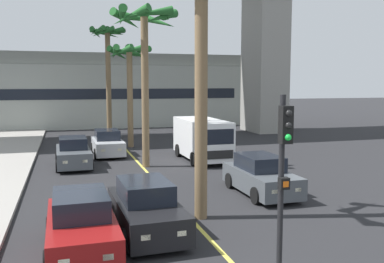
{
  "coord_description": "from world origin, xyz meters",
  "views": [
    {
      "loc": [
        -3.84,
        1.11,
        4.43
      ],
      "look_at": [
        0.0,
        14.0,
        2.9
      ],
      "focal_mm": 39.99,
      "sensor_mm": 36.0,
      "label": 1
    }
  ],
  "objects_px": {
    "car_queue_front": "(261,176)",
    "palm_tree_farthest_median": "(129,64)",
    "car_queue_third": "(107,144)",
    "traffic_light_median_near": "(283,168)",
    "car_queue_fifth": "(73,153)",
    "palm_tree_far_median": "(201,4)",
    "car_queue_fourth": "(146,209)",
    "palm_tree_mid_median": "(108,48)",
    "delivery_van": "(202,138)",
    "car_queue_second": "(81,225)",
    "palm_tree_near_median": "(145,35)"
  },
  "relations": [
    {
      "from": "palm_tree_near_median",
      "to": "palm_tree_far_median",
      "type": "xyz_separation_m",
      "value": [
        0.1,
        -9.08,
        0.01
      ]
    },
    {
      "from": "car_queue_fifth",
      "to": "delivery_van",
      "type": "relative_size",
      "value": 0.78
    },
    {
      "from": "palm_tree_farthest_median",
      "to": "car_queue_fifth",
      "type": "bearing_deg",
      "value": -122.67
    },
    {
      "from": "delivery_van",
      "to": "traffic_light_median_near",
      "type": "height_order",
      "value": "traffic_light_median_near"
    },
    {
      "from": "car_queue_fifth",
      "to": "palm_tree_far_median",
      "type": "xyz_separation_m",
      "value": [
        3.82,
        -10.24,
        6.16
      ]
    },
    {
      "from": "car_queue_front",
      "to": "car_queue_fifth",
      "type": "distance_m",
      "value": 10.67
    },
    {
      "from": "traffic_light_median_near",
      "to": "palm_tree_near_median",
      "type": "relative_size",
      "value": 0.5
    },
    {
      "from": "delivery_van",
      "to": "palm_tree_near_median",
      "type": "relative_size",
      "value": 0.63
    },
    {
      "from": "car_queue_second",
      "to": "car_queue_third",
      "type": "bearing_deg",
      "value": 82.03
    },
    {
      "from": "palm_tree_farthest_median",
      "to": "car_queue_fourth",
      "type": "bearing_deg",
      "value": -96.96
    },
    {
      "from": "car_queue_front",
      "to": "palm_tree_far_median",
      "type": "distance_m",
      "value": 7.33
    },
    {
      "from": "car_queue_front",
      "to": "palm_tree_farthest_median",
      "type": "height_order",
      "value": "palm_tree_farthest_median"
    },
    {
      "from": "car_queue_fourth",
      "to": "delivery_van",
      "type": "xyz_separation_m",
      "value": [
        5.28,
        10.97,
        0.57
      ]
    },
    {
      "from": "car_queue_second",
      "to": "palm_tree_farthest_median",
      "type": "bearing_deg",
      "value": 77.63
    },
    {
      "from": "car_queue_fourth",
      "to": "palm_tree_farthest_median",
      "type": "xyz_separation_m",
      "value": [
        2.11,
        17.3,
        5.02
      ]
    },
    {
      "from": "delivery_van",
      "to": "car_queue_fourth",
      "type": "bearing_deg",
      "value": -115.71
    },
    {
      "from": "car_queue_third",
      "to": "car_queue_fifth",
      "type": "height_order",
      "value": "same"
    },
    {
      "from": "car_queue_front",
      "to": "delivery_van",
      "type": "bearing_deg",
      "value": 89.58
    },
    {
      "from": "car_queue_front",
      "to": "palm_tree_mid_median",
      "type": "height_order",
      "value": "palm_tree_mid_median"
    },
    {
      "from": "traffic_light_median_near",
      "to": "palm_tree_farthest_median",
      "type": "distance_m",
      "value": 22.01
    },
    {
      "from": "car_queue_front",
      "to": "palm_tree_far_median",
      "type": "relative_size",
      "value": 0.48
    },
    {
      "from": "traffic_light_median_near",
      "to": "delivery_van",
      "type": "bearing_deg",
      "value": 78.08
    },
    {
      "from": "car_queue_fifth",
      "to": "palm_tree_farthest_median",
      "type": "relative_size",
      "value": 0.58
    },
    {
      "from": "car_queue_fifth",
      "to": "palm_tree_farthest_median",
      "type": "xyz_separation_m",
      "value": [
        3.97,
        6.19,
        5.02
      ]
    },
    {
      "from": "car_queue_fifth",
      "to": "palm_tree_near_median",
      "type": "height_order",
      "value": "palm_tree_near_median"
    },
    {
      "from": "palm_tree_mid_median",
      "to": "palm_tree_far_median",
      "type": "relative_size",
      "value": 1.07
    },
    {
      "from": "car_queue_third",
      "to": "car_queue_fifth",
      "type": "xyz_separation_m",
      "value": [
        -2.1,
        -3.18,
        0.0
      ]
    },
    {
      "from": "traffic_light_median_near",
      "to": "car_queue_fifth",
      "type": "bearing_deg",
      "value": 103.93
    },
    {
      "from": "car_queue_second",
      "to": "delivery_van",
      "type": "xyz_separation_m",
      "value": [
        7.18,
        11.93,
        0.57
      ]
    },
    {
      "from": "car_queue_third",
      "to": "palm_tree_farthest_median",
      "type": "relative_size",
      "value": 0.58
    },
    {
      "from": "car_queue_second",
      "to": "delivery_van",
      "type": "distance_m",
      "value": 13.94
    },
    {
      "from": "car_queue_second",
      "to": "car_queue_fourth",
      "type": "xyz_separation_m",
      "value": [
        1.89,
        0.96,
        0.0
      ]
    },
    {
      "from": "car_queue_fourth",
      "to": "palm_tree_farthest_median",
      "type": "height_order",
      "value": "palm_tree_farthest_median"
    },
    {
      "from": "car_queue_second",
      "to": "car_queue_fourth",
      "type": "bearing_deg",
      "value": 26.91
    },
    {
      "from": "car_queue_third",
      "to": "traffic_light_median_near",
      "type": "xyz_separation_m",
      "value": [
        1.78,
        -18.79,
        1.99
      ]
    },
    {
      "from": "traffic_light_median_near",
      "to": "palm_tree_farthest_median",
      "type": "height_order",
      "value": "palm_tree_farthest_median"
    },
    {
      "from": "car_queue_fourth",
      "to": "traffic_light_median_near",
      "type": "bearing_deg",
      "value": -65.86
    },
    {
      "from": "palm_tree_farthest_median",
      "to": "traffic_light_median_near",
      "type": "bearing_deg",
      "value": -90.25
    },
    {
      "from": "palm_tree_mid_median",
      "to": "palm_tree_farthest_median",
      "type": "distance_m",
      "value": 8.22
    },
    {
      "from": "car_queue_fourth",
      "to": "palm_tree_mid_median",
      "type": "xyz_separation_m",
      "value": [
        1.48,
        25.33,
        6.65
      ]
    },
    {
      "from": "car_queue_third",
      "to": "palm_tree_near_median",
      "type": "bearing_deg",
      "value": -69.5
    },
    {
      "from": "palm_tree_far_median",
      "to": "palm_tree_farthest_median",
      "type": "bearing_deg",
      "value": 89.47
    },
    {
      "from": "delivery_van",
      "to": "palm_tree_farthest_median",
      "type": "xyz_separation_m",
      "value": [
        -3.17,
        6.32,
        4.45
      ]
    },
    {
      "from": "car_queue_front",
      "to": "palm_tree_far_median",
      "type": "height_order",
      "value": "palm_tree_far_median"
    },
    {
      "from": "traffic_light_median_near",
      "to": "palm_tree_near_median",
      "type": "bearing_deg",
      "value": 90.62
    },
    {
      "from": "car_queue_fourth",
      "to": "palm_tree_far_median",
      "type": "relative_size",
      "value": 0.48
    },
    {
      "from": "delivery_van",
      "to": "palm_tree_farthest_median",
      "type": "relative_size",
      "value": 0.74
    },
    {
      "from": "car_queue_front",
      "to": "car_queue_third",
      "type": "bearing_deg",
      "value": 114.08
    },
    {
      "from": "palm_tree_far_median",
      "to": "car_queue_second",
      "type": "bearing_deg",
      "value": -154.59
    },
    {
      "from": "traffic_light_median_near",
      "to": "palm_tree_near_median",
      "type": "height_order",
      "value": "palm_tree_near_median"
    }
  ]
}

